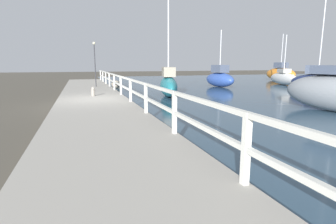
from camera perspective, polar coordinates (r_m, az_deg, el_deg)
The scene contains 14 objects.
ground_plane at distance 13.45m, azimuth -15.90°, elevation 1.42°, with size 120.00×120.00×0.00m, color #4C473D.
dock_walkway at distance 13.43m, azimuth -15.93°, elevation 2.07°, with size 3.37×36.00×0.31m.
railing at distance 13.50m, azimuth -9.36°, elevation 6.09°, with size 0.10×32.50×1.05m.
boulder_mid_strip at distance 22.61m, azimuth -11.25°, elevation 5.79°, with size 0.72×0.65×0.54m.
boulder_near_dock at distance 25.35m, azimuth -11.19°, elevation 6.20°, with size 0.64×0.58×0.48m.
boulder_water_edge at distance 24.39m, azimuth -11.58°, elevation 5.97°, with size 0.58×0.52×0.43m.
mooring_bollard at distance 14.70m, azimuth -16.00°, elevation 4.30°, with size 0.21×0.21×0.48m.
dock_lamp at distance 20.92m, azimuth -15.67°, elevation 11.23°, with size 0.20×0.20×3.34m.
sailboat_gray at distance 13.20m, azimuth 32.80°, elevation 3.78°, with size 2.20×4.94×6.14m.
sailboat_orange at distance 35.31m, azimuth 23.27°, elevation 7.73°, with size 1.54×4.78×5.56m.
sailboat_white at distance 28.23m, azimuth 23.82°, elevation 6.75°, with size 2.79×5.70×4.76m.
sailboat_blue at distance 23.94m, azimuth 11.18°, elevation 7.23°, with size 1.73×3.86×4.91m.
sailboat_teal at distance 16.47m, azimuth 0.08°, elevation 6.09°, with size 1.96×4.43×7.64m.
sailboat_navy at distance 22.94m, azimuth 29.79°, elevation 5.97°, with size 2.98×4.16×6.82m.
Camera 1 is at (-0.57, -13.29, 2.00)m, focal length 28.00 mm.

